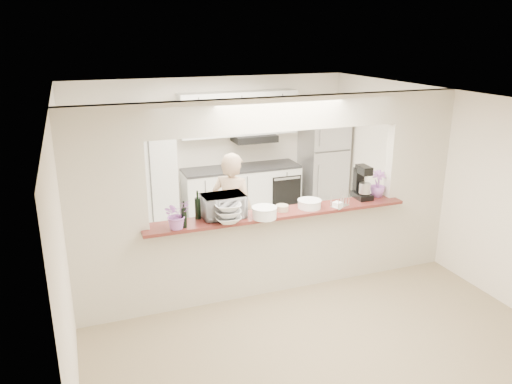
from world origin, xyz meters
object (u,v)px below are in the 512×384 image
person (233,212)px  stand_mixer (362,184)px  refrigerator (323,165)px  toaster_oven (223,206)px

person → stand_mixer: bearing=-162.6°
refrigerator → toaster_oven: 3.83m
refrigerator → person: size_ratio=1.01×
refrigerator → toaster_oven: bearing=-136.3°
refrigerator → stand_mixer: (-0.80, -2.58, 0.44)m
refrigerator → stand_mixer: size_ratio=3.76×
toaster_oven → person: size_ratio=0.30×
refrigerator → toaster_oven: (-2.75, -2.63, 0.38)m
stand_mixer → person: bearing=155.1°
toaster_oven → stand_mixer: size_ratio=1.12×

